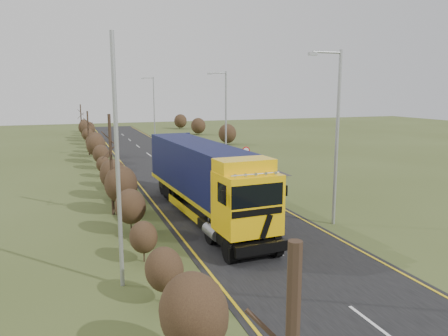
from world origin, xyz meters
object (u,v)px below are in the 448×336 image
Objects in this scene: car_red_hatchback at (212,157)px; streetlight_near at (335,131)px; lorry at (204,176)px; car_blue_sedan at (233,156)px; speed_sign at (246,155)px.

streetlight_near is (-0.45, -22.46, 4.67)m from car_red_hatchback.
car_red_hatchback is (6.70, 18.64, -1.90)m from lorry.
car_red_hatchback is at bearing -12.89° from car_blue_sedan.
lorry reaches higher than car_blue_sedan.
streetlight_near is 14.74m from speed_sign.
lorry is 20.35m from car_blue_sedan.
lorry is 6.07× the size of speed_sign.
car_red_hatchback is 22.95m from streetlight_near.
speed_sign is (0.80, 14.32, -3.40)m from streetlight_near.
speed_sign reaches higher than car_red_hatchback.
lorry is at bearing 62.08° from car_blue_sedan.
car_red_hatchback is at bearing 92.42° from speed_sign.
lorry is 7.83m from streetlight_near.
car_blue_sedan is at bearing 83.30° from streetlight_near.
car_red_hatchback is 0.93× the size of car_blue_sedan.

